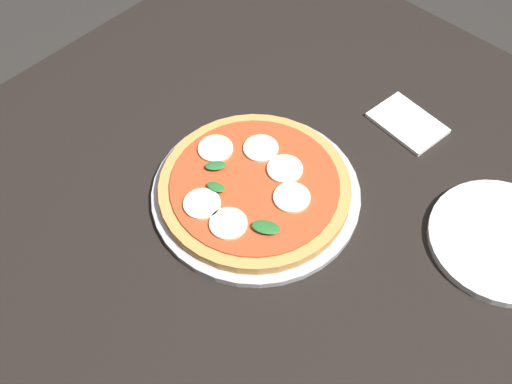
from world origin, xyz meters
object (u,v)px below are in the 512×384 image
at_px(plate_white, 501,240).
at_px(napkin, 408,123).
at_px(serving_tray, 256,193).
at_px(dining_table, 273,221).
at_px(pizza, 254,187).

xyz_separation_m(plate_white, napkin, (0.26, -0.11, -0.00)).
height_order(serving_tray, napkin, serving_tray).
xyz_separation_m(dining_table, plate_white, (-0.33, -0.17, 0.10)).
bearing_deg(serving_tray, pizza, 27.67).
distance_m(dining_table, napkin, 0.31).
bearing_deg(plate_white, dining_table, 27.42).
distance_m(plate_white, napkin, 0.28).
bearing_deg(pizza, serving_tray, -152.33).
xyz_separation_m(dining_table, napkin, (-0.08, -0.28, 0.10)).
xyz_separation_m(pizza, napkin, (-0.10, -0.31, -0.02)).
height_order(dining_table, plate_white, plate_white).
xyz_separation_m(dining_table, pizza, (0.02, 0.03, 0.11)).
bearing_deg(napkin, plate_white, 156.82).
bearing_deg(napkin, pizza, 73.03).
height_order(plate_white, napkin, plate_white).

